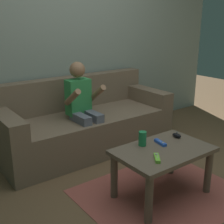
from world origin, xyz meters
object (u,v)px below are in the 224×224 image
person_seated_on_couch (83,105)px  soda_can (142,139)px  coffee_table (163,157)px  game_remote_lime_far_corner (157,158)px  game_remote_blue_near_edge (160,143)px  nunchuk_black (177,135)px  couch (84,124)px

person_seated_on_couch → soda_can: person_seated_on_couch is taller
coffee_table → game_remote_lime_far_corner: bearing=-149.0°
person_seated_on_couch → game_remote_blue_near_edge: 0.99m
coffee_table → game_remote_lime_far_corner: game_remote_lime_far_corner is taller
game_remote_blue_near_edge → nunchuk_black: size_ratio=1.55×
couch → person_seated_on_couch: bearing=-123.5°
game_remote_blue_near_edge → soda_can: (-0.14, 0.07, 0.05)m
coffee_table → game_remote_lime_far_corner: size_ratio=5.99×
person_seated_on_couch → game_remote_blue_near_edge: (0.17, -0.97, -0.14)m
game_remote_lime_far_corner → soda_can: size_ratio=1.09×
coffee_table → nunchuk_black: (0.27, 0.10, 0.10)m
person_seated_on_couch → coffee_table: person_seated_on_couch is taller
game_remote_lime_far_corner → person_seated_on_couch: bearing=87.1°
nunchuk_black → coffee_table: bearing=-159.9°
coffee_table → game_remote_blue_near_edge: game_remote_blue_near_edge is taller
person_seated_on_couch → game_remote_lime_far_corner: bearing=-92.9°
coffee_table → soda_can: (-0.09, 0.16, 0.14)m
person_seated_on_couch → nunchuk_black: bearing=-67.7°
nunchuk_black → soda_can: soda_can is taller
person_seated_on_couch → coffee_table: (0.12, -1.05, -0.23)m
nunchuk_black → soda_can: (-0.36, 0.06, 0.04)m
game_remote_blue_near_edge → nunchuk_black: bearing=3.5°
nunchuk_black → soda_can: size_ratio=0.77×
person_seated_on_couch → game_remote_blue_near_edge: bearing=-79.9°
person_seated_on_couch → game_remote_lime_far_corner: size_ratio=7.69×
couch → nunchuk_black: (0.27, -1.13, 0.16)m
couch → coffee_table: 1.23m
game_remote_blue_near_edge → soda_can: soda_can is taller
coffee_table → game_remote_blue_near_edge: size_ratio=5.49×
couch → person_seated_on_couch: size_ratio=1.94×
soda_can → couch: bearing=85.3°
coffee_table → soda_can: soda_can is taller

